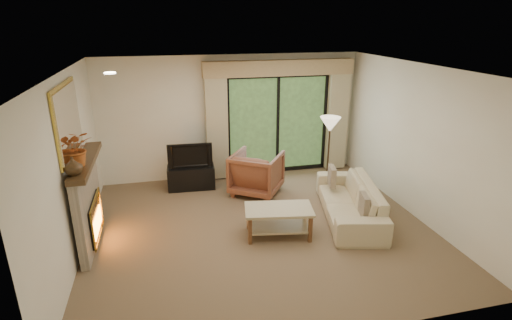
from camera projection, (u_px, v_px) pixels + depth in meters
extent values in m
plane|color=brown|center=(260.00, 228.00, 6.62)|extent=(5.50, 5.50, 0.00)
plane|color=white|center=(261.00, 69.00, 5.74)|extent=(5.50, 5.50, 0.00)
plane|color=white|center=(232.00, 117.00, 8.47)|extent=(5.00, 0.00, 5.00)
plane|color=white|center=(323.00, 235.00, 3.89)|extent=(5.00, 0.00, 5.00)
plane|color=white|center=(70.00, 169.00, 5.58)|extent=(0.00, 5.00, 5.00)
plane|color=white|center=(417.00, 142.00, 6.79)|extent=(0.00, 5.00, 5.00)
cube|color=tan|center=(217.00, 125.00, 8.28)|extent=(0.45, 0.18, 2.35)
cube|color=tan|center=(337.00, 117.00, 8.87)|extent=(0.45, 0.18, 2.35)
cube|color=tan|center=(280.00, 68.00, 8.22)|extent=(3.20, 0.24, 0.32)
cube|color=black|center=(191.00, 177.00, 8.11)|extent=(0.96, 0.47, 0.47)
imported|color=black|center=(190.00, 155.00, 7.95)|extent=(0.88, 0.16, 0.51)
imported|color=brown|center=(257.00, 173.00, 7.83)|extent=(1.26, 1.26, 0.84)
imported|color=#C6B58C|center=(349.00, 200.00, 6.91)|extent=(1.32, 2.28, 0.63)
cube|color=#4D3028|center=(364.00, 205.00, 6.26)|extent=(0.17, 0.36, 0.35)
cube|color=#4D3028|center=(332.00, 176.00, 7.39)|extent=(0.18, 0.38, 0.37)
imported|color=#3C2A17|center=(73.00, 166.00, 5.15)|extent=(0.29, 0.29, 0.24)
imported|color=#A7501E|center=(76.00, 148.00, 5.41)|extent=(0.48, 0.42, 0.51)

